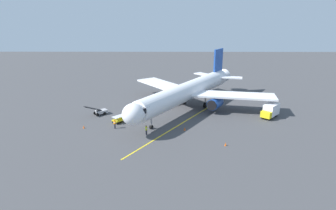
% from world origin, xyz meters
% --- Properties ---
extents(ground_plane, '(220.00, 220.00, 0.00)m').
position_xyz_m(ground_plane, '(0.00, 0.00, 0.00)').
color(ground_plane, '#424244').
extents(apron_lead_in_line, '(21.50, 33.98, 0.01)m').
position_xyz_m(apron_lead_in_line, '(-1.05, 5.16, 0.01)').
color(apron_lead_in_line, yellow).
rests_on(apron_lead_in_line, ground).
extents(airplane, '(30.38, 35.90, 11.50)m').
position_xyz_m(airplane, '(-1.20, -1.08, 4.00)').
color(airplane, white).
rests_on(airplane, ground).
extents(ground_crew_marshaller, '(0.36, 0.46, 1.71)m').
position_xyz_m(ground_crew_marshaller, '(6.79, 13.27, 0.89)').
color(ground_crew_marshaller, '#23232D').
rests_on(ground_crew_marshaller, ground).
extents(ground_crew_wing_walker, '(0.46, 0.46, 1.71)m').
position_xyz_m(ground_crew_wing_walker, '(12.63, 10.42, 0.89)').
color(ground_crew_wing_walker, '#23232D').
rests_on(ground_crew_wing_walker, ground).
extents(box_truck_near_nose, '(4.53, 4.72, 2.62)m').
position_xyz_m(box_truck_near_nose, '(-16.92, 4.28, 1.39)').
color(box_truck_near_nose, yellow).
rests_on(box_truck_near_nose, ground).
extents(belt_loader_portside, '(4.37, 3.72, 2.32)m').
position_xyz_m(belt_loader_portside, '(17.03, 2.92, 0.71)').
color(belt_loader_portside, '#9E9EA3').
rests_on(belt_loader_portside, ground).
extents(baggage_cart_starboard_side, '(2.80, 2.86, 1.27)m').
position_xyz_m(baggage_cart_starboard_side, '(12.30, 7.37, 0.66)').
color(baggage_cart_starboard_side, yellow).
rests_on(baggage_cart_starboard_side, ground).
extents(safety_cone_nose_left, '(0.32, 0.32, 0.55)m').
position_xyz_m(safety_cone_nose_left, '(-5.72, 17.41, 0.28)').
color(safety_cone_nose_left, '#F2590F').
rests_on(safety_cone_nose_left, ground).
extents(safety_cone_nose_right, '(0.32, 0.32, 0.55)m').
position_xyz_m(safety_cone_nose_right, '(18.18, 10.41, 0.28)').
color(safety_cone_nose_right, '#F2590F').
rests_on(safety_cone_nose_right, ground).
extents(safety_cone_wing_port, '(0.32, 0.32, 0.55)m').
position_xyz_m(safety_cone_wing_port, '(0.26, 11.23, 0.28)').
color(safety_cone_wing_port, '#F2590F').
rests_on(safety_cone_wing_port, ground).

